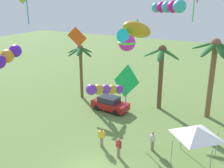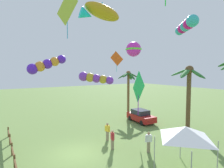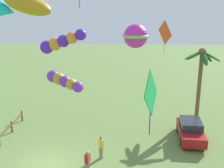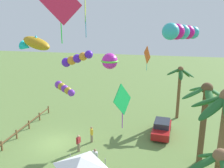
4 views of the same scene
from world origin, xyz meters
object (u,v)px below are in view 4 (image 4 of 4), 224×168
(kite_tube_3, at_px, (76,59))
(kite_diamond_4, at_px, (122,100))
(spectator_2, at_px, (95,158))
(kite_ball_7, at_px, (110,61))
(kite_diamond_0, at_px, (60,3))
(kite_tube_1, at_px, (64,88))
(parked_car_0, at_px, (162,128))
(festival_tent, at_px, (81,162))
(kite_diamond_8, at_px, (85,8))
(kite_fish_5, at_px, (35,44))
(spectator_0, at_px, (92,134))
(kite_tube_6, at_px, (181,32))
(kite_diamond_2, at_px, (147,55))
(palm_tree_2, at_px, (205,106))
(spectator_1, at_px, (79,143))
(palm_tree_1, at_px, (180,80))

(kite_tube_3, distance_m, kite_diamond_4, 10.07)
(spectator_2, height_order, kite_ball_7, kite_ball_7)
(kite_diamond_0, relative_size, kite_tube_1, 1.62)
(parked_car_0, xyz_separation_m, festival_tent, (9.84, -5.13, 1.72))
(kite_diamond_4, xyz_separation_m, kite_diamond_8, (-5.43, -4.93, 7.93))
(kite_fish_5, bearing_deg, parked_car_0, 126.06)
(spectator_0, height_order, kite_tube_3, kite_tube_3)
(kite_diamond_0, bearing_deg, kite_tube_1, -155.54)
(kite_fish_5, bearing_deg, kite_diamond_8, 173.49)
(spectator_0, height_order, kite_diamond_8, kite_diamond_8)
(kite_diamond_0, distance_m, kite_tube_6, 8.21)
(parked_car_0, distance_m, festival_tent, 11.23)
(kite_diamond_2, bearing_deg, palm_tree_2, 36.56)
(kite_diamond_0, relative_size, kite_diamond_4, 0.89)
(palm_tree_2, distance_m, spectator_1, 11.13)
(kite_diamond_2, distance_m, kite_ball_7, 6.98)
(kite_tube_3, bearing_deg, palm_tree_2, 59.67)
(kite_fish_5, bearing_deg, kite_tube_3, -175.14)
(palm_tree_2, bearing_deg, spectator_1, -87.43)
(festival_tent, xyz_separation_m, kite_diamond_0, (-0.74, -1.19, 9.88))
(spectator_0, xyz_separation_m, kite_tube_1, (1.40, -1.95, 4.88))
(spectator_2, relative_size, kite_tube_6, 0.44)
(kite_diamond_0, relative_size, kite_diamond_8, 0.76)
(festival_tent, bearing_deg, kite_tube_6, 126.51)
(parked_car_0, height_order, kite_diamond_0, kite_diamond_0)
(spectator_0, relative_size, spectator_1, 1.00)
(spectator_0, relative_size, kite_tube_1, 0.70)
(kite_fish_5, bearing_deg, kite_diamond_0, 54.29)
(kite_tube_1, xyz_separation_m, kite_diamond_4, (-0.78, 5.00, -1.01))
(palm_tree_2, distance_m, kite_diamond_2, 8.88)
(kite_diamond_0, xyz_separation_m, kite_tube_3, (-12.63, -3.99, -5.43))
(spectator_0, height_order, kite_tube_6, kite_tube_6)
(kite_tube_1, bearing_deg, kite_fish_5, -20.05)
(festival_tent, bearing_deg, kite_tube_1, -148.63)
(parked_car_0, distance_m, kite_tube_3, 12.53)
(kite_tube_6, height_order, kite_diamond_8, kite_diamond_8)
(kite_diamond_0, distance_m, kite_diamond_8, 11.21)
(kite_diamond_4, height_order, kite_ball_7, kite_ball_7)
(kite_tube_1, xyz_separation_m, kite_fish_5, (2.55, -0.93, 4.05))
(spectator_1, distance_m, kite_diamond_8, 13.62)
(spectator_1, xyz_separation_m, spectator_2, (1.89, 2.08, 0.00))
(palm_tree_1, relative_size, kite_diamond_8, 1.30)
(kite_tube_1, bearing_deg, palm_tree_1, 131.70)
(kite_diamond_0, bearing_deg, kite_diamond_4, 153.13)
(kite_ball_7, height_order, kite_diamond_8, kite_diamond_8)
(kite_tube_1, relative_size, kite_diamond_4, 0.55)
(kite_diamond_0, bearing_deg, kite_diamond_2, 159.20)
(palm_tree_1, relative_size, kite_ball_7, 3.12)
(palm_tree_2, xyz_separation_m, parked_car_0, (-4.31, -3.09, -4.25))
(spectator_1, xyz_separation_m, kite_tube_1, (-0.46, -1.29, 4.88))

